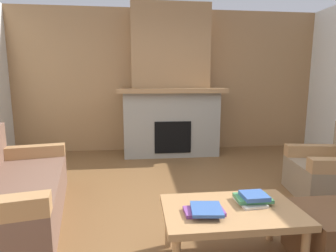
# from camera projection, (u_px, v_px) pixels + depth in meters

# --- Properties ---
(ground) EXTENTS (9.00, 9.00, 0.00)m
(ground) POSITION_uv_depth(u_px,v_px,m) (202.00, 223.00, 2.59)
(ground) COLOR brown
(wall_back_wood_panel) EXTENTS (6.00, 0.12, 2.70)m
(wall_back_wood_panel) POSITION_uv_depth(u_px,v_px,m) (168.00, 81.00, 5.31)
(wall_back_wood_panel) COLOR #997047
(wall_back_wood_panel) RESTS_ON ground
(fireplace) EXTENTS (1.90, 0.82, 2.70)m
(fireplace) POSITION_uv_depth(u_px,v_px,m) (170.00, 92.00, 4.97)
(fireplace) COLOR gray
(fireplace) RESTS_ON ground
(couch) EXTENTS (1.17, 1.93, 0.85)m
(couch) POSITION_uv_depth(u_px,v_px,m) (9.00, 192.00, 2.62)
(couch) COLOR brown
(couch) RESTS_ON ground
(armchair) EXTENTS (0.86, 0.86, 0.85)m
(armchair) POSITION_uv_depth(u_px,v_px,m) (332.00, 173.00, 3.15)
(armchair) COLOR #847056
(armchair) RESTS_ON ground
(coffee_table) EXTENTS (1.00, 0.60, 0.43)m
(coffee_table) POSITION_uv_depth(u_px,v_px,m) (231.00, 215.00, 1.98)
(coffee_table) COLOR #A87A4C
(coffee_table) RESTS_ON ground
(ottoman) EXTENTS (0.52, 0.52, 0.40)m
(ottoman) POSITION_uv_depth(u_px,v_px,m) (333.00, 235.00, 2.03)
(ottoman) COLOR brown
(ottoman) RESTS_ON ground
(book_stack_near_edge) EXTENTS (0.28, 0.24, 0.05)m
(book_stack_near_edge) POSITION_uv_depth(u_px,v_px,m) (205.00, 210.00, 1.89)
(book_stack_near_edge) COLOR #7A3D84
(book_stack_near_edge) RESTS_ON coffee_table
(book_stack_center) EXTENTS (0.27, 0.23, 0.08)m
(book_stack_center) POSITION_uv_depth(u_px,v_px,m) (253.00, 198.00, 2.05)
(book_stack_center) COLOR beige
(book_stack_center) RESTS_ON coffee_table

